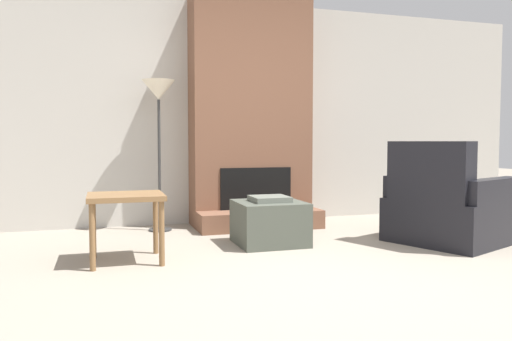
% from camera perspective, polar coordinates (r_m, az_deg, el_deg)
% --- Properties ---
extents(ground_plane, '(24.00, 24.00, 0.00)m').
position_cam_1_polar(ground_plane, '(3.54, 11.48, -12.42)').
color(ground_plane, gray).
extents(wall_back, '(7.54, 0.06, 2.60)m').
position_cam_1_polar(wall_back, '(6.03, -1.35, 6.59)').
color(wall_back, '#BCB7AD').
rests_on(wall_back, ground_plane).
extents(fireplace, '(1.37, 0.81, 2.60)m').
position_cam_1_polar(fireplace, '(5.76, -0.59, 6.00)').
color(fireplace, brown).
rests_on(fireplace, ground_plane).
extents(ottoman, '(0.62, 0.60, 0.45)m').
position_cam_1_polar(ottoman, '(4.67, 1.56, -5.90)').
color(ottoman, '#474C42').
rests_on(ottoman, ground_plane).
extents(armchair, '(1.28, 1.24, 0.96)m').
position_cam_1_polar(armchair, '(5.07, 20.99, -4.45)').
color(armchair, black).
rests_on(armchair, ground_plane).
extents(side_table, '(0.59, 0.53, 0.54)m').
position_cam_1_polar(side_table, '(4.10, -14.65, -3.78)').
color(side_table, brown).
rests_on(side_table, ground_plane).
extents(floor_lamp_left, '(0.35, 0.35, 1.61)m').
position_cam_1_polar(floor_lamp_left, '(5.43, -11.07, 8.03)').
color(floor_lamp_left, '#333333').
rests_on(floor_lamp_left, ground_plane).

